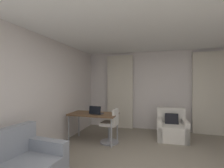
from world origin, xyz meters
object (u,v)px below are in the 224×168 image
(desk_chair, at_px, (111,128))
(laptop, at_px, (96,112))
(armchair, at_px, (172,129))
(desk, at_px, (94,116))

(desk_chair, xyz_separation_m, laptop, (-0.37, -0.10, 0.40))
(armchair, height_order, desk, armchair)
(desk, distance_m, desk_chair, 0.56)
(desk, relative_size, desk_chair, 1.43)
(desk_chair, bearing_deg, desk, -178.24)
(armchair, xyz_separation_m, laptop, (-1.91, -0.89, 0.52))
(desk, distance_m, laptop, 0.18)
(desk, bearing_deg, laptop, -39.48)
(armchair, bearing_deg, desk, -158.36)
(desk, bearing_deg, armchair, 21.64)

